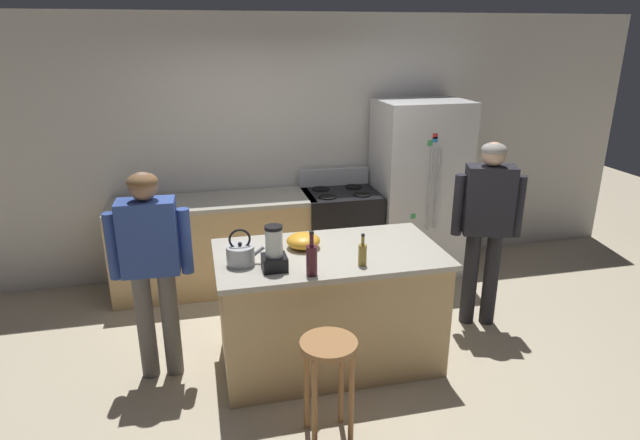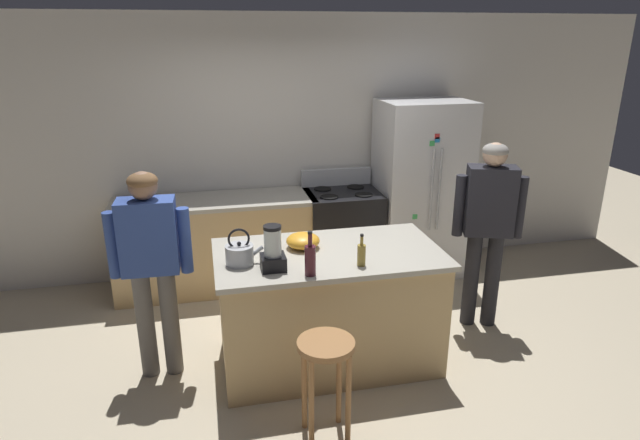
{
  "view_description": "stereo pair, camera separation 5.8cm",
  "coord_description": "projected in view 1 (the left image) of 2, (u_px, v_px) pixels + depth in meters",
  "views": [
    {
      "loc": [
        -0.92,
        -3.61,
        2.49
      ],
      "look_at": [
        0.0,
        0.3,
        1.09
      ],
      "focal_mm": 30.08,
      "sensor_mm": 36.0,
      "label": 1
    },
    {
      "loc": [
        -0.87,
        -3.62,
        2.49
      ],
      "look_at": [
        0.0,
        0.3,
        1.09
      ],
      "focal_mm": 30.08,
      "sensor_mm": 36.0,
      "label": 2
    }
  ],
  "objects": [
    {
      "name": "ground_plane",
      "position": [
        328.0,
        359.0,
        4.34
      ],
      "size": [
        14.0,
        14.0,
        0.0
      ],
      "primitive_type": "plane",
      "color": "beige"
    },
    {
      "name": "back_wall",
      "position": [
        284.0,
        147.0,
        5.68
      ],
      "size": [
        8.0,
        0.1,
        2.7
      ],
      "primitive_type": "cube",
      "color": "silver",
      "rests_on": "ground_plane"
    },
    {
      "name": "kitchen_island",
      "position": [
        329.0,
        307.0,
        4.18
      ],
      "size": [
        1.71,
        0.94,
        0.94
      ],
      "color": "tan",
      "rests_on": "ground_plane"
    },
    {
      "name": "back_counter_run",
      "position": [
        215.0,
        244.0,
        5.43
      ],
      "size": [
        2.0,
        0.64,
        0.94
      ],
      "color": "tan",
      "rests_on": "ground_plane"
    },
    {
      "name": "refrigerator",
      "position": [
        418.0,
        189.0,
        5.7
      ],
      "size": [
        0.9,
        0.73,
        1.86
      ],
      "color": "silver",
      "rests_on": "ground_plane"
    },
    {
      "name": "stove_range",
      "position": [
        340.0,
        234.0,
        5.69
      ],
      "size": [
        0.76,
        0.65,
        1.12
      ],
      "color": "black",
      "rests_on": "ground_plane"
    },
    {
      "name": "person_by_island_left",
      "position": [
        151.0,
        258.0,
        3.84
      ],
      "size": [
        0.59,
        0.23,
        1.6
      ],
      "color": "#66605B",
      "rests_on": "ground_plane"
    },
    {
      "name": "person_by_sink_right",
      "position": [
        487.0,
        218.0,
        4.58
      ],
      "size": [
        0.59,
        0.34,
        1.66
      ],
      "color": "#26262B",
      "rests_on": "ground_plane"
    },
    {
      "name": "bar_stool",
      "position": [
        329.0,
        364.0,
        3.33
      ],
      "size": [
        0.36,
        0.36,
        0.71
      ],
      "color": "#9E6B3D",
      "rests_on": "ground_plane"
    },
    {
      "name": "blender_appliance",
      "position": [
        274.0,
        251.0,
        3.68
      ],
      "size": [
        0.17,
        0.17,
        0.32
      ],
      "color": "black",
      "rests_on": "kitchen_island"
    },
    {
      "name": "bottle_wine",
      "position": [
        312.0,
        259.0,
        3.6
      ],
      "size": [
        0.08,
        0.08,
        0.32
      ],
      "color": "#471923",
      "rests_on": "kitchen_island"
    },
    {
      "name": "bottle_vinegar",
      "position": [
        362.0,
        254.0,
        3.76
      ],
      "size": [
        0.06,
        0.06,
        0.24
      ],
      "color": "olive",
      "rests_on": "kitchen_island"
    },
    {
      "name": "mixing_bowl",
      "position": [
        303.0,
        241.0,
        4.08
      ],
      "size": [
        0.26,
        0.26,
        0.12
      ],
      "primitive_type": "ellipsoid",
      "color": "orange",
      "rests_on": "kitchen_island"
    },
    {
      "name": "tea_kettle",
      "position": [
        241.0,
        254.0,
        3.78
      ],
      "size": [
        0.28,
        0.2,
        0.27
      ],
      "color": "#B7BABF",
      "rests_on": "kitchen_island"
    }
  ]
}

